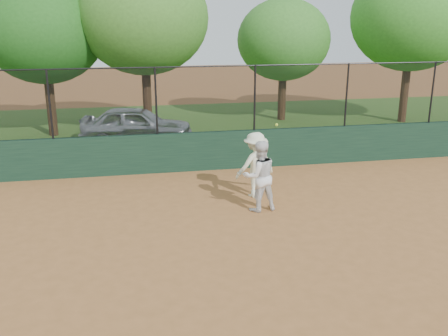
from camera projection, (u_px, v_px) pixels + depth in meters
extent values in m
plane|color=#A16434|center=(205.00, 261.00, 9.78)|extent=(80.00, 80.00, 0.00)
cube|color=#193725|center=(175.00, 153.00, 15.24)|extent=(26.00, 0.20, 1.20)
cube|color=#2D541A|center=(161.00, 130.00, 21.05)|extent=(36.00, 12.00, 0.01)
imported|color=#A8ADB2|center=(137.00, 125.00, 18.58)|extent=(4.34, 2.39, 1.40)
imported|color=white|center=(259.00, 176.00, 12.11)|extent=(0.95, 0.79, 1.76)
imported|color=#ECF0CB|center=(255.00, 165.00, 13.07)|extent=(1.26, 0.96, 1.73)
sphere|color=#B6DA30|center=(277.00, 125.00, 12.53)|extent=(0.07, 0.07, 0.07)
cube|color=black|center=(173.00, 101.00, 14.77)|extent=(26.00, 0.02, 2.00)
cylinder|color=black|center=(172.00, 67.00, 14.49)|extent=(26.00, 0.04, 0.04)
cylinder|color=black|center=(50.00, 104.00, 14.13)|extent=(0.06, 0.06, 2.00)
cylinder|color=black|center=(156.00, 101.00, 14.68)|extent=(0.06, 0.06, 2.00)
cylinder|color=black|center=(255.00, 98.00, 15.23)|extent=(0.06, 0.06, 2.00)
cylinder|color=black|center=(347.00, 95.00, 15.78)|extent=(0.06, 0.06, 2.00)
cylinder|color=black|center=(432.00, 92.00, 16.33)|extent=(0.06, 0.06, 2.00)
cylinder|color=#432A17|center=(51.00, 107.00, 19.77)|extent=(0.36, 0.36, 2.27)
ellipsoid|color=#1F5518|center=(44.00, 32.00, 18.93)|extent=(4.55, 4.14, 3.93)
cylinder|color=#402917|center=(147.00, 102.00, 19.96)|extent=(0.36, 0.36, 2.60)
ellipsoid|color=#396C22|center=(144.00, 18.00, 19.02)|extent=(5.01, 4.56, 4.33)
cylinder|color=#3E2714|center=(282.00, 98.00, 22.83)|extent=(0.36, 0.36, 1.98)
ellipsoid|color=#326A22|center=(284.00, 40.00, 22.07)|extent=(4.16, 3.78, 3.59)
cylinder|color=#4A2D1A|center=(404.00, 94.00, 22.31)|extent=(0.36, 0.36, 2.50)
ellipsoid|color=#327722|center=(412.00, 17.00, 21.34)|extent=(5.34, 4.85, 4.61)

